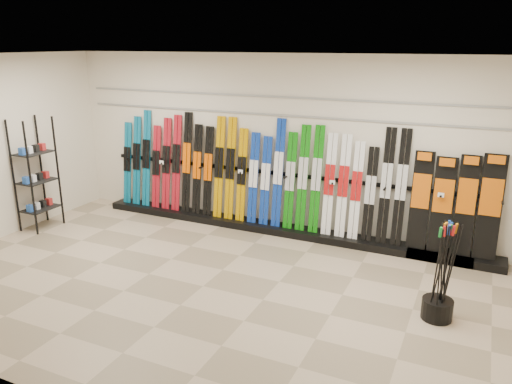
% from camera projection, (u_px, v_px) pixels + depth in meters
% --- Properties ---
extents(floor, '(8.00, 8.00, 0.00)m').
position_uv_depth(floor, '(203.00, 286.00, 6.74)').
color(floor, gray).
rests_on(floor, ground).
extents(back_wall, '(8.00, 0.00, 8.00)m').
position_uv_depth(back_wall, '(275.00, 144.00, 8.48)').
color(back_wall, beige).
rests_on(back_wall, floor).
extents(ceiling, '(8.00, 8.00, 0.00)m').
position_uv_depth(ceiling, '(195.00, 57.00, 5.87)').
color(ceiling, silver).
rests_on(ceiling, back_wall).
extents(ski_rack_base, '(8.00, 0.40, 0.12)m').
position_uv_depth(ski_rack_base, '(282.00, 229.00, 8.61)').
color(ski_rack_base, black).
rests_on(ski_rack_base, floor).
extents(skis, '(5.38, 0.26, 1.83)m').
position_uv_depth(skis, '(248.00, 174.00, 8.68)').
color(skis, '#0A5F85').
rests_on(skis, ski_rack_base).
extents(snowboards, '(1.26, 0.24, 1.54)m').
position_uv_depth(snowboards, '(455.00, 205.00, 7.36)').
color(snowboards, black).
rests_on(snowboards, ski_rack_base).
extents(accessory_rack, '(0.40, 0.60, 1.95)m').
position_uv_depth(accessory_rack, '(36.00, 174.00, 8.62)').
color(accessory_rack, black).
rests_on(accessory_rack, floor).
extents(pole_bin, '(0.36, 0.36, 0.25)m').
position_uv_depth(pole_bin, '(437.00, 309.00, 5.92)').
color(pole_bin, black).
rests_on(pole_bin, floor).
extents(ski_poles, '(0.27, 0.35, 1.18)m').
position_uv_depth(ski_poles, '(443.00, 272.00, 5.78)').
color(ski_poles, black).
rests_on(ski_poles, pole_bin).
extents(slatwall_rail_0, '(7.60, 0.02, 0.03)m').
position_uv_depth(slatwall_rail_0, '(275.00, 115.00, 8.32)').
color(slatwall_rail_0, gray).
rests_on(slatwall_rail_0, back_wall).
extents(slatwall_rail_1, '(7.60, 0.02, 0.03)m').
position_uv_depth(slatwall_rail_1, '(275.00, 97.00, 8.23)').
color(slatwall_rail_1, gray).
rests_on(slatwall_rail_1, back_wall).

